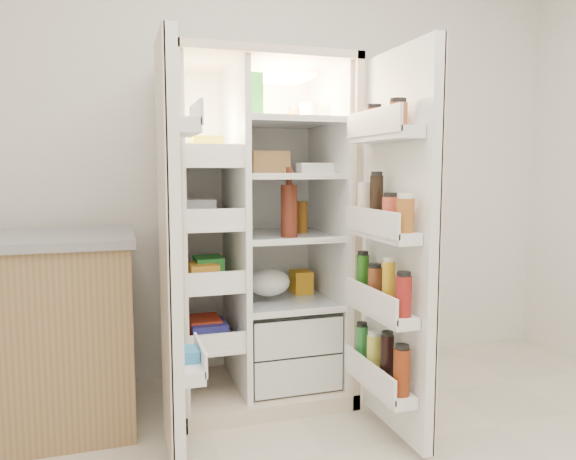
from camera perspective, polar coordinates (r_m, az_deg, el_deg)
name	(u,v)px	position (r m, az deg, el deg)	size (l,w,h in m)	color
wall_back	(260,150)	(3.31, -2.98, 8.35)	(4.00, 0.02, 2.70)	white
refrigerator	(256,259)	(2.98, -3.33, -3.07)	(0.92, 0.70, 1.80)	beige
freezer_door	(171,253)	(2.29, -12.14, -2.35)	(0.15, 0.40, 1.72)	white
fridge_door	(395,250)	(2.49, 11.14, -2.02)	(0.17, 0.58, 1.72)	white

